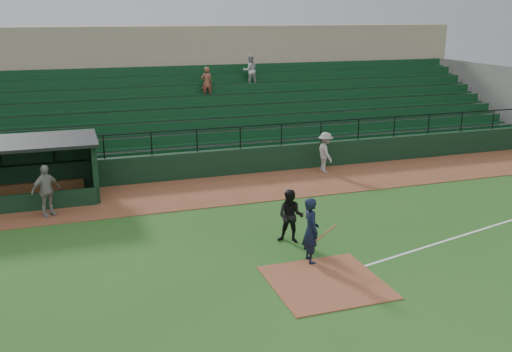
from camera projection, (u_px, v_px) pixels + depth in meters
name	position (u px, v px, depth m)	size (l,w,h in m)	color
ground	(311.00, 268.00, 16.24)	(90.00, 90.00, 0.00)	#24531A
warning_track	(233.00, 189.00, 23.52)	(40.00, 4.00, 0.03)	brown
home_plate_dirt	(326.00, 282.00, 15.32)	(3.00, 3.00, 0.03)	brown
foul_line	(505.00, 222.00, 19.78)	(18.00, 0.09, 0.01)	white
stadium_structure	(189.00, 105.00, 30.59)	(38.00, 13.08, 6.40)	black
batter_at_plate	(311.00, 231.00, 16.34)	(1.06, 0.76, 1.99)	black
umpire	(291.00, 216.00, 17.83)	(0.85, 0.66, 1.75)	black
runner	(325.00, 152.00, 25.73)	(1.21, 0.70, 1.87)	#9C9691
dugout_player_a	(46.00, 191.00, 20.09)	(1.11, 0.46, 1.90)	gray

